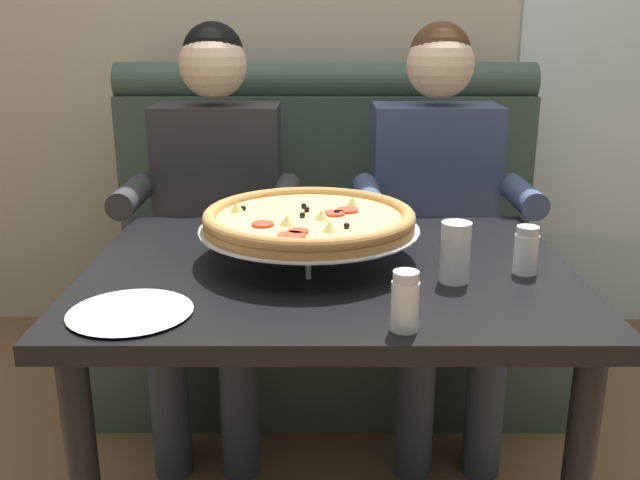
# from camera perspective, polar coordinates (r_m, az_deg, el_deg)

# --- Properties ---
(booth_bench) EXTENTS (1.56, 0.78, 1.13)m
(booth_bench) POSITION_cam_1_polar(r_m,az_deg,el_deg) (2.56, 0.33, -2.63)
(booth_bench) COLOR #384C42
(booth_bench) RESTS_ON ground_plane
(dining_table) EXTENTS (1.10, 0.84, 0.74)m
(dining_table) POSITION_cam_1_polar(r_m,az_deg,el_deg) (1.65, 0.60, -5.29)
(dining_table) COLOR black
(dining_table) RESTS_ON ground_plane
(diner_left) EXTENTS (0.54, 0.64, 1.27)m
(diner_left) POSITION_cam_1_polar(r_m,az_deg,el_deg) (2.24, -8.62, 2.58)
(diner_left) COLOR #2D3342
(diner_left) RESTS_ON ground_plane
(diner_right) EXTENTS (0.54, 0.64, 1.27)m
(diner_right) POSITION_cam_1_polar(r_m,az_deg,el_deg) (2.25, 9.40, 2.59)
(diner_right) COLOR #2D3342
(diner_right) RESTS_ON ground_plane
(pizza) EXTENTS (0.51, 0.51, 0.13)m
(pizza) POSITION_cam_1_polar(r_m,az_deg,el_deg) (1.63, -1.03, 1.64)
(pizza) COLOR silver
(pizza) RESTS_ON dining_table
(shaker_oregano) EXTENTS (0.05, 0.05, 0.11)m
(shaker_oregano) POSITION_cam_1_polar(r_m,az_deg,el_deg) (1.27, 6.77, -5.28)
(shaker_oregano) COLOR white
(shaker_oregano) RESTS_ON dining_table
(shaker_parmesan) EXTENTS (0.05, 0.05, 0.11)m
(shaker_parmesan) POSITION_cam_1_polar(r_m,az_deg,el_deg) (1.61, 16.22, -1.04)
(shaker_parmesan) COLOR white
(shaker_parmesan) RESTS_ON dining_table
(plate_near_left) EXTENTS (0.24, 0.24, 0.02)m
(plate_near_left) POSITION_cam_1_polar(r_m,az_deg,el_deg) (1.39, -15.27, -5.45)
(plate_near_left) COLOR white
(plate_near_left) RESTS_ON dining_table
(drinking_glass) EXTENTS (0.06, 0.06, 0.13)m
(drinking_glass) POSITION_cam_1_polar(r_m,az_deg,el_deg) (1.52, 10.75, -1.29)
(drinking_glass) COLOR silver
(drinking_glass) RESTS_ON dining_table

